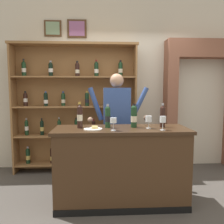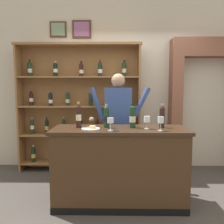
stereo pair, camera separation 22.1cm
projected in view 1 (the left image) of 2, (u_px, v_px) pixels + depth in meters
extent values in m
cube|color=#47423D|center=(131.00, 203.00, 2.96)|extent=(14.00, 14.00, 0.02)
cube|color=beige|center=(120.00, 80.00, 4.30)|extent=(12.00, 0.16, 3.26)
cube|color=#4C331E|center=(53.00, 28.00, 4.04)|extent=(0.30, 0.02, 0.28)
cube|color=gray|center=(53.00, 28.00, 4.03)|extent=(0.24, 0.01, 0.22)
cube|color=#4C331E|center=(77.00, 29.00, 4.07)|extent=(0.34, 0.02, 0.32)
cube|color=#945A91|center=(77.00, 28.00, 4.05)|extent=(0.27, 0.01, 0.25)
cube|color=olive|center=(14.00, 109.00, 3.92)|extent=(0.03, 0.31, 2.23)
cube|color=olive|center=(135.00, 108.00, 4.04)|extent=(0.03, 0.31, 2.23)
cube|color=olive|center=(76.00, 108.00, 4.13)|extent=(2.12, 0.02, 2.23)
cube|color=olive|center=(76.00, 163.00, 4.08)|extent=(2.06, 0.29, 0.03)
cylinder|color=black|center=(28.00, 157.00, 4.02)|extent=(0.07, 0.07, 0.23)
sphere|color=black|center=(28.00, 150.00, 4.01)|extent=(0.07, 0.07, 0.07)
cylinder|color=black|center=(28.00, 149.00, 4.00)|extent=(0.03, 0.03, 0.07)
cylinder|color=#99999E|center=(28.00, 147.00, 4.00)|extent=(0.04, 0.04, 0.03)
cylinder|color=tan|center=(28.00, 157.00, 4.02)|extent=(0.08, 0.08, 0.07)
cylinder|color=black|center=(52.00, 156.00, 4.05)|extent=(0.07, 0.07, 0.23)
sphere|color=black|center=(52.00, 150.00, 4.04)|extent=(0.07, 0.07, 0.07)
cylinder|color=black|center=(52.00, 148.00, 4.03)|extent=(0.03, 0.03, 0.08)
cylinder|color=#99999E|center=(52.00, 146.00, 4.03)|extent=(0.04, 0.04, 0.03)
cylinder|color=tan|center=(52.00, 158.00, 4.05)|extent=(0.08, 0.08, 0.07)
cylinder|color=black|center=(73.00, 157.00, 4.03)|extent=(0.07, 0.07, 0.23)
sphere|color=black|center=(73.00, 150.00, 4.02)|extent=(0.07, 0.07, 0.07)
cylinder|color=black|center=(73.00, 148.00, 4.02)|extent=(0.03, 0.03, 0.08)
cylinder|color=#B79338|center=(73.00, 147.00, 4.01)|extent=(0.04, 0.04, 0.03)
cylinder|color=black|center=(73.00, 158.00, 4.04)|extent=(0.08, 0.08, 0.07)
cylinder|color=black|center=(101.00, 156.00, 4.08)|extent=(0.07, 0.07, 0.23)
sphere|color=black|center=(101.00, 150.00, 4.06)|extent=(0.07, 0.07, 0.07)
cylinder|color=black|center=(101.00, 148.00, 4.06)|extent=(0.03, 0.03, 0.07)
cylinder|color=navy|center=(101.00, 147.00, 4.06)|extent=(0.03, 0.03, 0.03)
cylinder|color=silver|center=(101.00, 156.00, 4.08)|extent=(0.08, 0.08, 0.07)
cylinder|color=black|center=(123.00, 155.00, 4.15)|extent=(0.07, 0.07, 0.23)
sphere|color=black|center=(123.00, 148.00, 4.14)|extent=(0.07, 0.07, 0.07)
cylinder|color=black|center=(123.00, 147.00, 4.14)|extent=(0.03, 0.03, 0.06)
cylinder|color=navy|center=(123.00, 145.00, 4.14)|extent=(0.04, 0.04, 0.03)
cylinder|color=silver|center=(123.00, 155.00, 4.15)|extent=(0.08, 0.08, 0.08)
cube|color=olive|center=(76.00, 135.00, 4.03)|extent=(2.06, 0.29, 0.02)
cylinder|color=#19381E|center=(27.00, 129.00, 3.98)|extent=(0.06, 0.06, 0.22)
sphere|color=#19381E|center=(26.00, 122.00, 3.97)|extent=(0.06, 0.06, 0.06)
cylinder|color=#19381E|center=(26.00, 120.00, 3.96)|extent=(0.03, 0.03, 0.07)
cylinder|color=#99999E|center=(26.00, 119.00, 3.96)|extent=(0.03, 0.03, 0.03)
cylinder|color=silver|center=(27.00, 128.00, 3.98)|extent=(0.07, 0.07, 0.07)
cylinder|color=black|center=(42.00, 129.00, 3.98)|extent=(0.06, 0.06, 0.22)
sphere|color=black|center=(42.00, 122.00, 3.96)|extent=(0.06, 0.06, 0.06)
cylinder|color=black|center=(42.00, 120.00, 3.96)|extent=(0.02, 0.02, 0.07)
cylinder|color=black|center=(42.00, 119.00, 3.96)|extent=(0.03, 0.03, 0.03)
cylinder|color=tan|center=(42.00, 129.00, 3.98)|extent=(0.07, 0.07, 0.07)
cylinder|color=#19381E|center=(59.00, 128.00, 4.03)|extent=(0.06, 0.06, 0.22)
sphere|color=#19381E|center=(59.00, 122.00, 4.02)|extent=(0.06, 0.06, 0.06)
cylinder|color=#19381E|center=(59.00, 120.00, 4.01)|extent=(0.02, 0.02, 0.08)
cylinder|color=#99999E|center=(59.00, 118.00, 4.01)|extent=(0.03, 0.03, 0.03)
cylinder|color=silver|center=(59.00, 129.00, 4.03)|extent=(0.07, 0.07, 0.07)
cylinder|color=#19381E|center=(76.00, 128.00, 4.05)|extent=(0.06, 0.06, 0.23)
sphere|color=#19381E|center=(76.00, 121.00, 4.04)|extent=(0.06, 0.06, 0.06)
cylinder|color=#19381E|center=(76.00, 120.00, 4.03)|extent=(0.02, 0.02, 0.06)
cylinder|color=black|center=(76.00, 118.00, 4.03)|extent=(0.03, 0.03, 0.03)
cylinder|color=black|center=(76.00, 129.00, 4.05)|extent=(0.07, 0.07, 0.07)
cylinder|color=black|center=(94.00, 129.00, 4.00)|extent=(0.06, 0.06, 0.22)
sphere|color=black|center=(94.00, 122.00, 3.99)|extent=(0.06, 0.06, 0.06)
cylinder|color=black|center=(94.00, 121.00, 3.99)|extent=(0.03, 0.03, 0.06)
cylinder|color=maroon|center=(94.00, 120.00, 3.99)|extent=(0.03, 0.03, 0.03)
cylinder|color=beige|center=(94.00, 130.00, 4.01)|extent=(0.07, 0.07, 0.07)
cylinder|color=black|center=(110.00, 128.00, 4.02)|extent=(0.06, 0.06, 0.21)
sphere|color=black|center=(110.00, 122.00, 4.01)|extent=(0.06, 0.06, 0.06)
cylinder|color=black|center=(110.00, 121.00, 4.01)|extent=(0.03, 0.03, 0.06)
cylinder|color=#99999E|center=(110.00, 120.00, 4.00)|extent=(0.03, 0.03, 0.03)
cylinder|color=silver|center=(110.00, 128.00, 4.02)|extent=(0.07, 0.07, 0.07)
cylinder|color=black|center=(127.00, 128.00, 4.08)|extent=(0.06, 0.06, 0.21)
sphere|color=black|center=(127.00, 122.00, 4.07)|extent=(0.06, 0.06, 0.06)
cylinder|color=black|center=(127.00, 120.00, 4.07)|extent=(0.03, 0.03, 0.06)
cylinder|color=navy|center=(127.00, 119.00, 4.06)|extent=(0.03, 0.03, 0.03)
cylinder|color=beige|center=(127.00, 128.00, 4.08)|extent=(0.07, 0.07, 0.07)
cube|color=olive|center=(75.00, 107.00, 3.98)|extent=(2.06, 0.29, 0.02)
cylinder|color=black|center=(26.00, 100.00, 3.95)|extent=(0.07, 0.07, 0.19)
sphere|color=black|center=(25.00, 95.00, 3.94)|extent=(0.07, 0.07, 0.07)
cylinder|color=black|center=(25.00, 93.00, 3.93)|extent=(0.03, 0.03, 0.06)
cylinder|color=black|center=(25.00, 92.00, 3.93)|extent=(0.03, 0.03, 0.03)
cylinder|color=silver|center=(26.00, 100.00, 3.95)|extent=(0.07, 0.07, 0.06)
cylinder|color=black|center=(46.00, 100.00, 3.91)|extent=(0.07, 0.07, 0.19)
sphere|color=black|center=(46.00, 95.00, 3.90)|extent=(0.07, 0.07, 0.07)
cylinder|color=black|center=(46.00, 93.00, 3.90)|extent=(0.03, 0.03, 0.06)
cylinder|color=navy|center=(46.00, 92.00, 3.89)|extent=(0.03, 0.03, 0.03)
cylinder|color=silver|center=(46.00, 102.00, 3.91)|extent=(0.07, 0.07, 0.06)
cylinder|color=#19381E|center=(63.00, 100.00, 3.99)|extent=(0.07, 0.07, 0.19)
sphere|color=#19381E|center=(63.00, 95.00, 3.98)|extent=(0.07, 0.07, 0.07)
cylinder|color=#19381E|center=(63.00, 93.00, 3.98)|extent=(0.03, 0.03, 0.06)
cylinder|color=navy|center=(63.00, 92.00, 3.98)|extent=(0.03, 0.03, 0.03)
cylinder|color=beige|center=(63.00, 101.00, 3.99)|extent=(0.07, 0.07, 0.06)
cylinder|color=black|center=(87.00, 100.00, 3.94)|extent=(0.07, 0.07, 0.19)
sphere|color=black|center=(87.00, 94.00, 3.93)|extent=(0.07, 0.07, 0.07)
cylinder|color=black|center=(87.00, 93.00, 3.93)|extent=(0.03, 0.03, 0.06)
cylinder|color=#B79338|center=(87.00, 92.00, 3.93)|extent=(0.03, 0.03, 0.03)
cylinder|color=black|center=(87.00, 101.00, 3.94)|extent=(0.07, 0.07, 0.06)
cylinder|color=black|center=(106.00, 100.00, 4.00)|extent=(0.07, 0.07, 0.18)
sphere|color=black|center=(106.00, 95.00, 3.99)|extent=(0.07, 0.07, 0.07)
cylinder|color=black|center=(106.00, 94.00, 3.99)|extent=(0.03, 0.03, 0.06)
cylinder|color=#B79338|center=(106.00, 92.00, 3.98)|extent=(0.03, 0.03, 0.03)
cylinder|color=black|center=(106.00, 101.00, 4.00)|extent=(0.07, 0.07, 0.06)
cylinder|color=black|center=(125.00, 100.00, 4.04)|extent=(0.07, 0.07, 0.18)
sphere|color=black|center=(125.00, 95.00, 4.03)|extent=(0.07, 0.07, 0.07)
cylinder|color=black|center=(125.00, 93.00, 4.03)|extent=(0.03, 0.03, 0.07)
cylinder|color=#B79338|center=(125.00, 92.00, 4.03)|extent=(0.03, 0.03, 0.03)
cylinder|color=black|center=(125.00, 101.00, 4.04)|extent=(0.07, 0.07, 0.06)
cube|color=olive|center=(75.00, 77.00, 3.92)|extent=(2.06, 0.29, 0.02)
cylinder|color=#19381E|center=(24.00, 70.00, 3.90)|extent=(0.07, 0.07, 0.21)
sphere|color=#19381E|center=(24.00, 64.00, 3.89)|extent=(0.07, 0.07, 0.07)
cylinder|color=#19381E|center=(24.00, 61.00, 3.88)|extent=(0.03, 0.03, 0.08)
cylinder|color=black|center=(24.00, 60.00, 3.88)|extent=(0.03, 0.03, 0.03)
cylinder|color=silver|center=(24.00, 70.00, 3.90)|extent=(0.08, 0.08, 0.07)
cylinder|color=black|center=(51.00, 71.00, 3.90)|extent=(0.07, 0.07, 0.19)
sphere|color=black|center=(51.00, 65.00, 3.89)|extent=(0.07, 0.07, 0.07)
cylinder|color=black|center=(51.00, 63.00, 3.89)|extent=(0.03, 0.03, 0.07)
cylinder|color=#99999E|center=(51.00, 62.00, 3.88)|extent=(0.03, 0.03, 0.03)
cylinder|color=silver|center=(51.00, 70.00, 3.90)|extent=(0.08, 0.08, 0.06)
cylinder|color=black|center=(77.00, 71.00, 3.93)|extent=(0.07, 0.07, 0.19)
sphere|color=black|center=(77.00, 65.00, 3.91)|extent=(0.07, 0.07, 0.07)
cylinder|color=black|center=(77.00, 63.00, 3.91)|extent=(0.03, 0.03, 0.07)
cylinder|color=black|center=(77.00, 62.00, 3.91)|extent=(0.04, 0.04, 0.03)
cylinder|color=beige|center=(77.00, 72.00, 3.93)|extent=(0.08, 0.08, 0.06)
cylinder|color=black|center=(96.00, 71.00, 3.95)|extent=(0.07, 0.07, 0.21)
sphere|color=black|center=(96.00, 64.00, 3.94)|extent=(0.07, 0.07, 0.07)
cylinder|color=black|center=(96.00, 62.00, 3.94)|extent=(0.03, 0.03, 0.08)
cylinder|color=maroon|center=(96.00, 61.00, 3.94)|extent=(0.03, 0.03, 0.03)
cylinder|color=silver|center=(96.00, 71.00, 3.95)|extent=(0.08, 0.08, 0.07)
cylinder|color=#19381E|center=(120.00, 71.00, 3.99)|extent=(0.07, 0.07, 0.21)
sphere|color=#19381E|center=(121.00, 64.00, 3.97)|extent=(0.07, 0.07, 0.07)
cylinder|color=#19381E|center=(121.00, 62.00, 3.97)|extent=(0.03, 0.03, 0.07)
cylinder|color=black|center=(121.00, 61.00, 3.97)|extent=(0.04, 0.04, 0.03)
cylinder|color=beige|center=(120.00, 71.00, 3.99)|extent=(0.08, 0.08, 0.07)
cube|color=olive|center=(74.00, 44.00, 3.87)|extent=(2.16, 0.32, 0.04)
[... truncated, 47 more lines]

